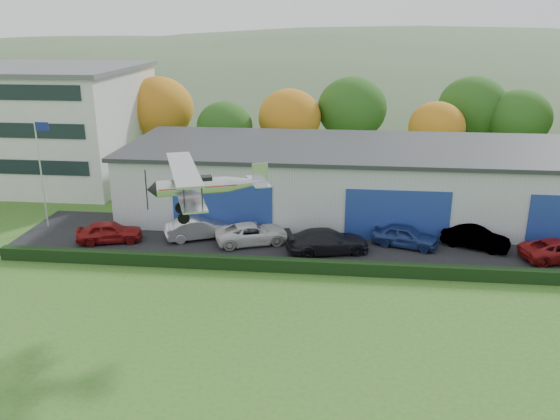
# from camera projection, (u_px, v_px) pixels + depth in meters

# --- Properties ---
(apron) EXTENTS (48.00, 9.00, 0.05)m
(apron) POSITION_uv_depth(u_px,v_px,m) (366.00, 245.00, 38.56)
(apron) COLOR black
(apron) RESTS_ON ground
(hedge) EXTENTS (46.00, 0.60, 0.80)m
(hedge) POSITION_uv_depth(u_px,v_px,m) (369.00, 269.00, 33.92)
(hedge) COLOR black
(hedge) RESTS_ON ground
(hangar) EXTENTS (40.60, 12.60, 5.30)m
(hangar) POSITION_uv_depth(u_px,v_px,m) (391.00, 180.00, 44.09)
(hangar) COLOR #B2B7BC
(hangar) RESTS_ON ground
(office_block) EXTENTS (20.60, 15.60, 10.40)m
(office_block) POSITION_uv_depth(u_px,v_px,m) (28.00, 123.00, 53.29)
(office_block) COLOR silver
(office_block) RESTS_ON ground
(flagpole) EXTENTS (1.05, 0.10, 8.00)m
(flagpole) POSITION_uv_depth(u_px,v_px,m) (41.00, 163.00, 40.34)
(flagpole) COLOR silver
(flagpole) RESTS_ON ground
(tree_belt) EXTENTS (75.70, 13.22, 10.12)m
(tree_belt) POSITION_uv_depth(u_px,v_px,m) (340.00, 115.00, 55.50)
(tree_belt) COLOR #3D2614
(tree_belt) RESTS_ON ground
(distant_hills) EXTENTS (430.00, 196.00, 56.00)m
(distant_hills) POSITION_uv_depth(u_px,v_px,m) (322.00, 125.00, 155.62)
(distant_hills) COLOR #4C6642
(distant_hills) RESTS_ON ground
(car_0) EXTENTS (4.63, 2.84, 1.47)m
(car_0) POSITION_uv_depth(u_px,v_px,m) (109.00, 232.00, 38.73)
(car_0) COLOR maroon
(car_0) RESTS_ON apron
(car_1) EXTENTS (4.83, 3.36, 1.51)m
(car_1) POSITION_uv_depth(u_px,v_px,m) (199.00, 228.00, 39.35)
(car_1) COLOR silver
(car_1) RESTS_ON apron
(car_2) EXTENTS (5.47, 3.87, 1.38)m
(car_2) POSITION_uv_depth(u_px,v_px,m) (253.00, 233.00, 38.53)
(car_2) COLOR silver
(car_2) RESTS_ON apron
(car_3) EXTENTS (5.76, 3.53, 1.56)m
(car_3) POSITION_uv_depth(u_px,v_px,m) (327.00, 241.00, 36.97)
(car_3) COLOR black
(car_3) RESTS_ON apron
(car_4) EXTENTS (4.62, 2.93, 1.46)m
(car_4) POSITION_uv_depth(u_px,v_px,m) (405.00, 236.00, 37.99)
(car_4) COLOR navy
(car_4) RESTS_ON apron
(car_5) EXTENTS (4.52, 3.11, 1.41)m
(car_5) POSITION_uv_depth(u_px,v_px,m) (475.00, 238.00, 37.74)
(car_5) COLOR gray
(car_5) RESTS_ON apron
(car_6) EXTENTS (5.23, 3.33, 1.34)m
(car_6) POSITION_uv_depth(u_px,v_px,m) (559.00, 250.00, 35.78)
(car_6) COLOR maroon
(car_6) RESTS_ON apron
(biplane) EXTENTS (6.20, 6.97, 2.64)m
(biplane) POSITION_uv_depth(u_px,v_px,m) (203.00, 184.00, 28.74)
(biplane) COLOR silver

